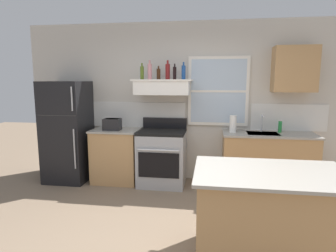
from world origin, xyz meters
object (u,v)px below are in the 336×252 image
(paper_towel_roll, at_px, (233,124))
(toaster, at_px, (112,124))
(dish_soap_bottle, at_px, (280,127))
(bottle_blue_liqueur, at_px, (184,72))
(bottle_balsamic_dark, at_px, (175,73))
(bottle_olive_oil_square, at_px, (142,73))
(bottle_rose_pink, at_px, (150,71))
(bottle_red_label_wine, at_px, (168,71))
(refrigerator, at_px, (68,132))
(kitchen_island, at_px, (269,218))
(stove_range, at_px, (162,157))
(bottle_brown_stout, at_px, (159,74))

(paper_towel_roll, bearing_deg, toaster, -177.79)
(dish_soap_bottle, bearing_deg, bottle_blue_liqueur, -179.85)
(bottle_balsamic_dark, relative_size, dish_soap_bottle, 1.38)
(bottle_olive_oil_square, distance_m, dish_soap_bottle, 2.38)
(bottle_rose_pink, bearing_deg, bottle_red_label_wine, 12.91)
(refrigerator, xyz_separation_m, dish_soap_bottle, (3.53, 0.16, 0.14))
(bottle_olive_oil_square, height_order, kitchen_island, bottle_olive_oil_square)
(bottle_olive_oil_square, xyz_separation_m, kitchen_island, (1.68, -1.99, -1.40))
(bottle_olive_oil_square, bearing_deg, stove_range, -8.02)
(bottle_rose_pink, distance_m, bottle_red_label_wine, 0.29)
(bottle_red_label_wine, height_order, dish_soap_bottle, bottle_red_label_wine)
(refrigerator, height_order, kitchen_island, refrigerator)
(bottle_blue_liqueur, height_order, dish_soap_bottle, bottle_blue_liqueur)
(refrigerator, height_order, bottle_balsamic_dark, bottle_balsamic_dark)
(bottle_rose_pink, height_order, dish_soap_bottle, bottle_rose_pink)
(bottle_blue_liqueur, bearing_deg, bottle_brown_stout, -174.24)
(stove_range, relative_size, bottle_rose_pink, 3.55)
(bottle_blue_liqueur, height_order, paper_towel_roll, bottle_blue_liqueur)
(refrigerator, height_order, dish_soap_bottle, refrigerator)
(bottle_red_label_wine, bearing_deg, paper_towel_roll, -4.07)
(toaster, height_order, bottle_rose_pink, bottle_rose_pink)
(bottle_balsamic_dark, height_order, dish_soap_bottle, bottle_balsamic_dark)
(refrigerator, distance_m, stove_range, 1.70)
(stove_range, bearing_deg, bottle_olive_oil_square, 171.98)
(bottle_rose_pink, distance_m, paper_towel_roll, 1.58)
(toaster, distance_m, bottle_blue_liqueur, 1.46)
(stove_range, xyz_separation_m, dish_soap_bottle, (1.88, 0.14, 0.54))
(bottle_red_label_wine, bearing_deg, bottle_rose_pink, -167.09)
(bottle_balsamic_dark, bearing_deg, kitchen_island, -60.41)
(bottle_brown_stout, xyz_separation_m, kitchen_island, (1.42, -2.04, -1.38))
(paper_towel_roll, distance_m, kitchen_island, 2.08)
(toaster, xyz_separation_m, paper_towel_roll, (1.98, 0.08, 0.04))
(refrigerator, xyz_separation_m, kitchen_island, (3.00, -1.92, -0.40))
(refrigerator, relative_size, dish_soap_bottle, 9.53)
(bottle_balsamic_dark, height_order, kitchen_island, bottle_balsamic_dark)
(toaster, xyz_separation_m, bottle_balsamic_dark, (1.03, 0.13, 0.84))
(stove_range, xyz_separation_m, paper_towel_roll, (1.14, 0.04, 0.58))
(bottle_brown_stout, xyz_separation_m, paper_towel_roll, (1.21, -0.06, -0.79))
(refrigerator, bearing_deg, bottle_balsamic_dark, 3.48)
(dish_soap_bottle, bearing_deg, bottle_balsamic_dark, -178.37)
(toaster, bearing_deg, bottle_red_label_wine, 9.43)
(toaster, xyz_separation_m, stove_range, (0.84, 0.04, -0.54))
(stove_range, bearing_deg, dish_soap_bottle, 4.18)
(dish_soap_bottle, bearing_deg, bottle_brown_stout, -178.68)
(stove_range, relative_size, bottle_blue_liqueur, 3.95)
(bottle_brown_stout, height_order, paper_towel_roll, bottle_brown_stout)
(bottle_rose_pink, xyz_separation_m, bottle_blue_liqueur, (0.54, 0.09, -0.01))
(toaster, bearing_deg, bottle_balsamic_dark, 7.08)
(stove_range, distance_m, bottle_red_label_wine, 1.42)
(bottle_red_label_wine, bearing_deg, kitchen_island, -58.26)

